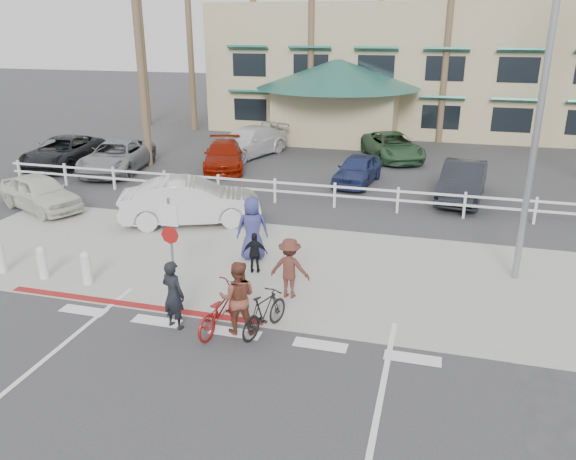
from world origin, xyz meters
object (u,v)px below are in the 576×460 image
(sign_post, at_px, (171,241))
(car_red_compact, at_px, (40,193))
(bike_black, at_px, (264,313))
(car_white_sedan, at_px, (191,202))
(bike_red, at_px, (221,308))

(sign_post, distance_m, car_red_compact, 9.60)
(car_red_compact, bearing_deg, bike_black, -96.94)
(bike_black, relative_size, car_white_sedan, 0.34)
(bike_red, bearing_deg, car_white_sedan, -51.50)
(bike_red, xyz_separation_m, car_red_compact, (-10.00, 6.57, 0.15))
(car_white_sedan, bearing_deg, car_red_compact, 68.03)
(bike_red, xyz_separation_m, car_white_sedan, (-3.78, 6.63, 0.28))
(bike_red, height_order, car_red_compact, car_red_compact)
(bike_red, distance_m, bike_black, 1.02)
(sign_post, height_order, bike_red, sign_post)
(sign_post, xyz_separation_m, bike_black, (2.94, -1.36, -0.95))
(car_white_sedan, distance_m, car_red_compact, 6.22)
(sign_post, bearing_deg, bike_black, -24.93)
(sign_post, distance_m, bike_black, 3.37)
(bike_black, bearing_deg, car_red_compact, -11.50)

